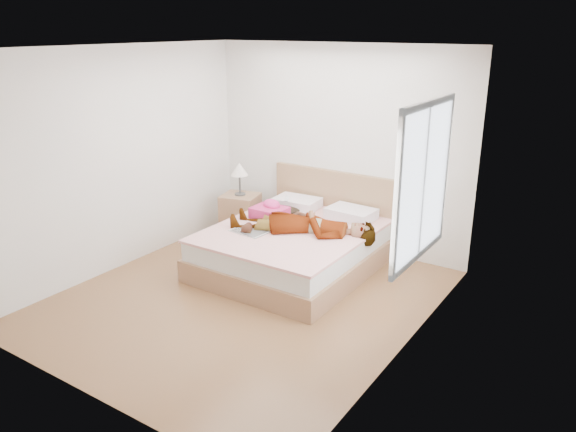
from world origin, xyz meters
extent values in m
plane|color=#56331B|center=(0.00, 0.00, 0.00)|extent=(4.00, 4.00, 0.00)
imported|color=white|center=(0.12, 1.00, 0.63)|extent=(1.84, 1.15, 0.24)
ellipsoid|color=black|center=(-0.45, 1.45, 0.55)|extent=(0.53, 0.60, 0.08)
cube|color=silver|center=(-0.38, 1.40, 0.70)|extent=(0.08, 0.11, 0.05)
plane|color=white|center=(0.00, 0.00, 2.60)|extent=(4.00, 4.00, 0.00)
plane|color=silver|center=(0.00, 2.00, 1.30)|extent=(3.60, 0.00, 3.60)
plane|color=silver|center=(0.00, -2.00, 1.30)|extent=(3.60, 0.00, 3.60)
plane|color=white|center=(-1.80, 0.00, 1.30)|extent=(0.00, 4.00, 4.00)
plane|color=silver|center=(1.80, 0.00, 1.30)|extent=(0.00, 4.00, 4.00)
cube|color=white|center=(1.78, 0.30, 1.50)|extent=(0.02, 1.10, 1.30)
cube|color=silver|center=(1.78, -0.28, 1.50)|extent=(0.04, 0.06, 1.42)
cube|color=silver|center=(1.78, 0.88, 1.50)|extent=(0.04, 0.06, 1.42)
cube|color=silver|center=(1.78, 0.30, 0.82)|extent=(0.04, 1.22, 0.06)
cube|color=silver|center=(1.78, 0.30, 2.18)|extent=(0.04, 1.22, 0.06)
cube|color=silver|center=(1.77, 0.30, 1.50)|extent=(0.03, 0.04, 1.30)
cube|color=brown|center=(0.00, 0.95, 0.13)|extent=(1.78, 2.08, 0.26)
cube|color=silver|center=(0.00, 0.95, 0.37)|extent=(1.70, 2.00, 0.22)
cube|color=white|center=(0.00, 0.95, 0.49)|extent=(1.74, 2.04, 0.03)
cube|color=brown|center=(0.00, 1.96, 0.50)|extent=(1.80, 0.07, 1.00)
cube|color=white|center=(-0.40, 1.67, 0.57)|extent=(0.61, 0.44, 0.13)
cube|color=white|center=(0.40, 1.67, 0.57)|extent=(0.60, 0.43, 0.13)
cube|color=#D4398D|center=(-0.46, 1.13, 0.58)|extent=(0.42, 0.34, 0.14)
ellipsoid|color=#F743A5|center=(-0.47, 1.19, 0.67)|extent=(0.30, 0.27, 0.13)
cube|color=white|center=(-0.37, 0.59, 0.52)|extent=(0.44, 0.32, 0.01)
cube|color=silver|center=(-0.48, 0.60, 0.52)|extent=(0.23, 0.30, 0.02)
cube|color=black|center=(-0.26, 0.58, 0.52)|extent=(0.23, 0.30, 0.02)
cylinder|color=silver|center=(-0.27, 0.81, 0.55)|extent=(0.09, 0.09, 0.09)
torus|color=silver|center=(-0.23, 0.82, 0.56)|extent=(0.07, 0.02, 0.06)
cylinder|color=black|center=(-0.27, 0.81, 0.59)|extent=(0.08, 0.08, 0.00)
ellipsoid|color=black|center=(-0.37, 0.54, 0.57)|extent=(0.17, 0.18, 0.11)
ellipsoid|color=beige|center=(-0.36, 0.53, 0.57)|extent=(0.09, 0.10, 0.05)
sphere|color=black|center=(-0.39, 0.62, 0.57)|extent=(0.08, 0.08, 0.08)
sphere|color=pink|center=(-0.43, 0.63, 0.59)|extent=(0.03, 0.03, 0.03)
sphere|color=pink|center=(-0.37, 0.65, 0.59)|extent=(0.03, 0.03, 0.03)
ellipsoid|color=black|center=(-0.40, 0.49, 0.54)|extent=(0.04, 0.06, 0.03)
ellipsoid|color=black|center=(-0.31, 0.52, 0.54)|extent=(0.04, 0.06, 0.03)
cube|color=olive|center=(-1.22, 1.51, 0.29)|extent=(0.57, 0.53, 0.59)
cylinder|color=#454545|center=(-1.22, 1.51, 0.60)|extent=(0.18, 0.18, 0.02)
cylinder|color=#484848|center=(-1.22, 1.51, 0.75)|extent=(0.03, 0.03, 0.30)
cone|color=white|center=(-1.22, 1.51, 0.95)|extent=(0.29, 0.29, 0.17)
camera|label=1|loc=(3.39, -4.28, 2.80)|focal=35.00mm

